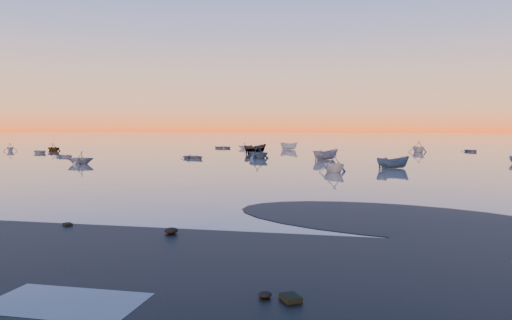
% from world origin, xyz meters
% --- Properties ---
extents(ground, '(600.00, 600.00, 0.00)m').
position_xyz_m(ground, '(0.00, 100.00, 0.00)').
color(ground, slate).
rests_on(ground, ground).
extents(mud_lobes, '(140.00, 6.00, 0.07)m').
position_xyz_m(mud_lobes, '(0.00, -1.00, 0.01)').
color(mud_lobes, black).
rests_on(mud_lobes, ground).
extents(moored_fleet, '(124.00, 58.00, 1.20)m').
position_xyz_m(moored_fleet, '(0.00, 53.00, 0.00)').
color(moored_fleet, silver).
rests_on(moored_fleet, ground).
extents(boat_near_left, '(3.34, 4.06, 0.95)m').
position_xyz_m(boat_near_left, '(-9.89, 44.37, 0.00)').
color(boat_near_left, slate).
rests_on(boat_near_left, ground).
extents(boat_near_center, '(2.98, 4.16, 1.33)m').
position_xyz_m(boat_near_center, '(17.10, 32.92, 0.00)').
color(boat_near_center, '#324A5F').
rests_on(boat_near_center, ground).
extents(boat_near_right, '(4.07, 3.66, 1.33)m').
position_xyz_m(boat_near_right, '(11.03, 27.22, 0.00)').
color(boat_near_right, silver).
rests_on(boat_near_right, ground).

